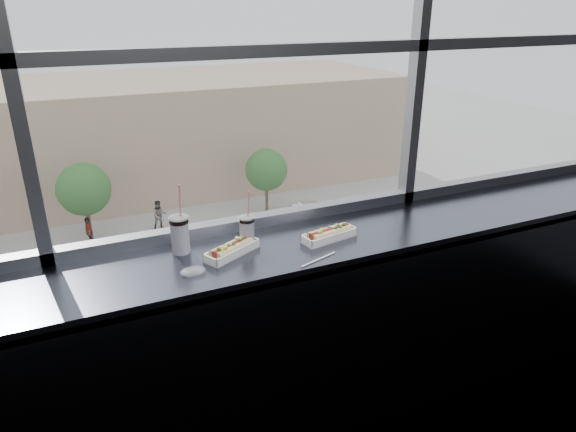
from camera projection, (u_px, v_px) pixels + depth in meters
name	position (u px, v px, depth m)	size (l,w,h in m)	color
wall_back_lower	(254.00, 314.00, 2.96)	(6.00, 6.00, 0.00)	black
counter	(271.00, 253.00, 2.53)	(6.00, 0.55, 0.06)	#525665
counter_fascia	(292.00, 369.00, 2.52)	(6.00, 0.04, 1.04)	#525665
hotdog_tray_left	(232.00, 249.00, 2.44)	(0.30, 0.22, 0.07)	white
hotdog_tray_right	(329.00, 234.00, 2.59)	(0.31, 0.15, 0.07)	white
soda_cup_left	(180.00, 233.00, 2.43)	(0.10, 0.10, 0.35)	white
soda_cup_right	(247.00, 230.00, 2.51)	(0.08, 0.08, 0.29)	white
loose_straw	(318.00, 259.00, 2.39)	(0.01, 0.01, 0.22)	white
wrapper	(193.00, 271.00, 2.27)	(0.11, 0.08, 0.03)	silver
plaza_ground	(78.00, 170.00, 44.03)	(120.00, 120.00, 0.00)	#AFAEAC
street_asphalt	(110.00, 305.00, 24.22)	(80.00, 10.00, 0.06)	black
far_sidewalk	(95.00, 240.00, 30.96)	(80.00, 6.00, 0.04)	#AFAEAC
far_building	(74.00, 139.00, 37.86)	(50.00, 14.00, 8.00)	tan
car_far_b	(163.00, 241.00, 28.50)	(5.56, 2.32, 1.85)	#6B0007
car_near_d	(309.00, 289.00, 23.69)	(5.65, 2.35, 1.88)	white
car_near_c	(114.00, 333.00, 20.37)	(6.27, 2.61, 2.09)	#A1283C
car_near_e	(397.00, 266.00, 25.49)	(6.64, 2.77, 2.21)	#4B3AAB
car_far_c	(316.00, 212.00, 32.07)	(6.65, 2.77, 2.22)	white
pedestrian_b	(88.00, 229.00, 29.86)	(0.94, 0.71, 2.12)	#66605B
pedestrian_c	(159.00, 212.00, 32.00)	(1.01, 0.76, 2.27)	#66605B
tree_center	(84.00, 189.00, 29.66)	(3.09, 3.09, 4.83)	#47382B
tree_right	(266.00, 170.00, 34.09)	(2.83, 2.83, 4.42)	#47382B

